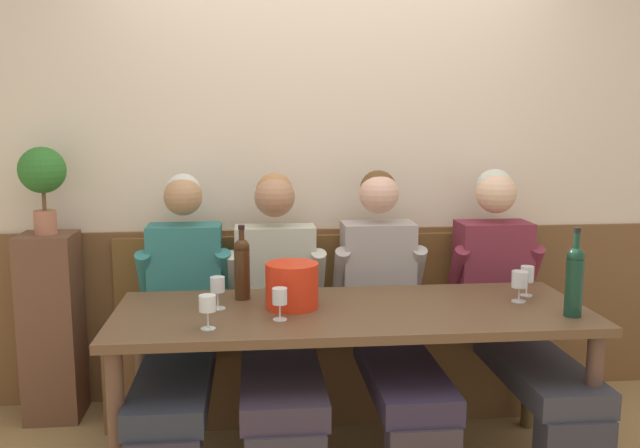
{
  "coord_description": "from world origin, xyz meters",
  "views": [
    {
      "loc": [
        -0.43,
        -2.69,
        1.6
      ],
      "look_at": [
        -0.11,
        0.46,
        1.09
      ],
      "focal_mm": 37.91,
      "sensor_mm": 36.0,
      "label": 1
    }
  ],
  "objects": [
    {
      "name": "dining_table",
      "position": [
        0.0,
        0.18,
        0.67
      ],
      "size": [
        2.09,
        0.77,
        0.75
      ],
      "color": "brown",
      "rests_on": "ground"
    },
    {
      "name": "wine_bottle_green_tall",
      "position": [
        0.92,
        -0.03,
        0.92
      ],
      "size": [
        0.07,
        0.07,
        0.38
      ],
      "color": "#133525",
      "rests_on": "dining_table"
    },
    {
      "name": "wine_glass_mid_right",
      "position": [
        -0.62,
        -0.05,
        0.85
      ],
      "size": [
        0.07,
        0.07,
        0.14
      ],
      "color": "silver",
      "rests_on": "dining_table"
    },
    {
      "name": "wine_glass_near_bucket",
      "position": [
        -0.59,
        0.23,
        0.85
      ],
      "size": [
        0.07,
        0.07,
        0.14
      ],
      "color": "silver",
      "rests_on": "dining_table"
    },
    {
      "name": "wine_glass_left_end",
      "position": [
        0.86,
        0.31,
        0.85
      ],
      "size": [
        0.06,
        0.06,
        0.14
      ],
      "color": "silver",
      "rests_on": "dining_table"
    },
    {
      "name": "wine_glass_by_bottle",
      "position": [
        0.78,
        0.21,
        0.85
      ],
      "size": [
        0.07,
        0.07,
        0.14
      ],
      "color": "silver",
      "rests_on": "dining_table"
    },
    {
      "name": "person_right_seat",
      "position": [
        0.87,
        0.51,
        0.66
      ],
      "size": [
        0.49,
        1.21,
        1.32
      ],
      "color": "#2E2E38",
      "rests_on": "ground"
    },
    {
      "name": "ice_bucket",
      "position": [
        -0.26,
        0.23,
        0.85
      ],
      "size": [
        0.24,
        0.24,
        0.2
      ],
      "primitive_type": "cylinder",
      "color": "red",
      "rests_on": "dining_table"
    },
    {
      "name": "person_left_seat",
      "position": [
        -0.32,
        0.48,
        0.63
      ],
      "size": [
        0.52,
        1.2,
        1.3
      ],
      "color": "#32303B",
      "rests_on": "ground"
    },
    {
      "name": "corner_pedestal",
      "position": [
        -1.49,
        0.86,
        0.5
      ],
      "size": [
        0.28,
        0.28,
        1.0
      ],
      "primitive_type": "cube",
      "color": "brown",
      "rests_on": "ground"
    },
    {
      "name": "wall_bench",
      "position": [
        0.0,
        0.83,
        0.28
      ],
      "size": [
        2.39,
        0.42,
        0.94
      ],
      "color": "brown",
      "rests_on": "ground"
    },
    {
      "name": "wine_glass_right_end",
      "position": [
        -0.33,
        0.04,
        0.85
      ],
      "size": [
        0.06,
        0.06,
        0.14
      ],
      "color": "silver",
      "rests_on": "dining_table"
    },
    {
      "name": "potted_plant",
      "position": [
        -1.49,
        0.86,
        1.3
      ],
      "size": [
        0.24,
        0.24,
        0.45
      ],
      "color": "#AD6A51",
      "rests_on": "corner_pedestal"
    },
    {
      "name": "wine_bottle_clear_water",
      "position": [
        -0.49,
        0.39,
        0.91
      ],
      "size": [
        0.07,
        0.07,
        0.35
      ],
      "color": "#3B2310",
      "rests_on": "dining_table"
    },
    {
      "name": "person_center_left_seat",
      "position": [
        0.23,
        0.51,
        0.65
      ],
      "size": [
        0.49,
        1.2,
        1.31
      ],
      "color": "#372F36",
      "rests_on": "ground"
    },
    {
      "name": "person_center_right_seat",
      "position": [
        -0.79,
        0.49,
        0.63
      ],
      "size": [
        0.48,
        1.19,
        1.3
      ],
      "color": "#2D2A37",
      "rests_on": "ground"
    },
    {
      "name": "wood_wainscot_panel",
      "position": [
        0.0,
        1.04,
        0.48
      ],
      "size": [
        6.8,
        0.03,
        0.97
      ],
      "primitive_type": "cube",
      "color": "brown",
      "rests_on": "ground"
    },
    {
      "name": "room_wall_back",
      "position": [
        0.0,
        1.09,
        1.4
      ],
      "size": [
        6.8,
        0.08,
        2.8
      ],
      "primitive_type": "cube",
      "color": "beige",
      "rests_on": "ground"
    }
  ]
}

